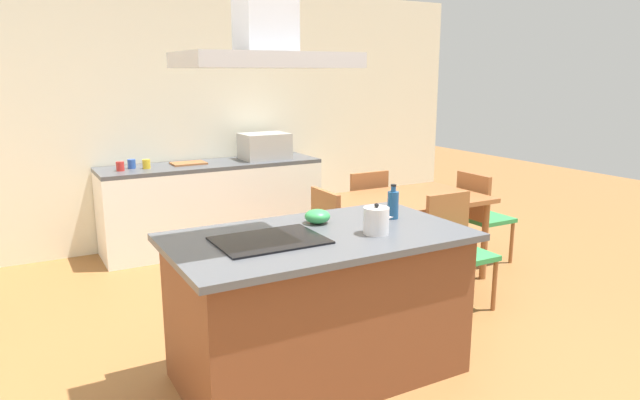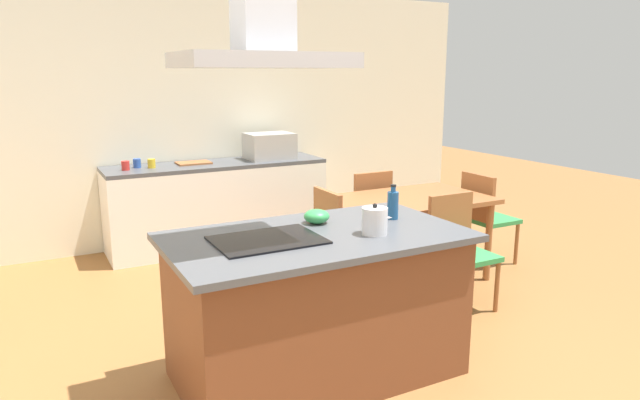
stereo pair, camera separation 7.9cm
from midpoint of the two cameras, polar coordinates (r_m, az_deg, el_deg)
ground at (r=4.96m, az=-9.15°, el=-9.16°), size 16.00×16.00×0.00m
wall_back at (r=6.31m, az=-15.13°, el=7.85°), size 7.20×0.10×2.70m
kitchen_island at (r=3.52m, az=-0.80°, el=-10.40°), size 1.76×0.99×0.90m
cooktop at (r=3.23m, az=-5.75°, el=-4.02°), size 0.60×0.44×0.01m
tea_kettle at (r=3.36m, az=4.98°, el=-2.05°), size 0.20×0.15×0.19m
olive_oil_bottle at (r=3.72m, az=6.69°, el=-0.42°), size 0.07×0.07×0.23m
mixing_bowl at (r=3.59m, az=-0.89°, el=-1.64°), size 0.16×0.16×0.09m
back_counter at (r=6.18m, az=-10.96°, el=-0.49°), size 2.29×0.62×0.90m
countertop_microwave at (r=6.28m, az=-5.91°, el=5.36°), size 0.50×0.38×0.28m
coffee_mug_red at (r=5.83m, az=-19.67°, el=3.19°), size 0.08×0.08×0.09m
coffee_mug_blue at (r=5.95m, az=-18.63°, el=3.43°), size 0.08×0.08×0.09m
coffee_mug_yellow at (r=5.89m, az=-17.29°, el=3.44°), size 0.08×0.08×0.09m
cutting_board at (r=6.07m, az=-13.34°, el=3.59°), size 0.34×0.24×0.02m
dining_table at (r=5.11m, az=8.00°, el=-0.64°), size 1.40×0.90×0.75m
chair_facing_back_wall at (r=5.67m, az=3.92°, el=-0.85°), size 0.42×0.42×0.89m
chair_at_left_end at (r=4.67m, az=-1.08°, el=-3.79°), size 0.42×0.42×0.89m
chair_facing_island at (r=4.66m, az=12.88°, el=-4.17°), size 0.42×0.42×0.89m
chair_at_right_end at (r=5.73m, az=15.29°, el=-1.14°), size 0.42×0.42×0.89m
range_hood at (r=3.11m, az=-6.25°, el=17.59°), size 0.90×0.55×0.78m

